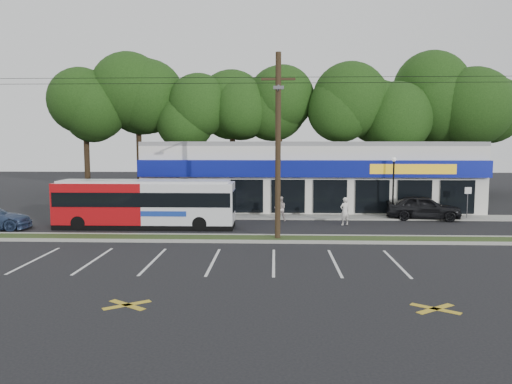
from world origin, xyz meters
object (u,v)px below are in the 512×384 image
object	(u,v)px
lamp_post	(393,180)
pedestrian_b	(280,209)
car_dark	(423,207)
pedestrian_a	(345,211)
utility_pole	(275,140)
sign_post	(468,197)
metrobus	(145,203)

from	to	relation	value
lamp_post	pedestrian_b	distance (m)	8.11
car_dark	pedestrian_a	bearing A→B (deg)	121.67
utility_pole	car_dark	distance (m)	13.48
sign_post	pedestrian_b	distance (m)	12.86
utility_pole	car_dark	size ratio (longest dim) A/B	10.10
pedestrian_b	utility_pole	bearing A→B (deg)	83.70
lamp_post	utility_pole	bearing A→B (deg)	-136.05
car_dark	pedestrian_b	distance (m)	9.84
lamp_post	metrobus	distance (m)	16.74
utility_pole	metrobus	bearing A→B (deg)	155.85
car_dark	sign_post	bearing A→B (deg)	-80.64
car_dark	pedestrian_b	world-z (taller)	car_dark
utility_pole	lamp_post	size ratio (longest dim) A/B	11.76
pedestrian_b	sign_post	bearing A→B (deg)	-178.29
sign_post	metrobus	world-z (taller)	metrobus
metrobus	utility_pole	bearing A→B (deg)	-24.37
lamp_post	pedestrian_a	distance (m)	4.96
metrobus	car_dark	bearing A→B (deg)	12.22
car_dark	pedestrian_b	bearing A→B (deg)	103.68
sign_post	car_dark	world-z (taller)	sign_post
utility_pole	car_dark	world-z (taller)	utility_pole
metrobus	car_dark	size ratio (longest dim) A/B	2.22
lamp_post	pedestrian_a	world-z (taller)	lamp_post
utility_pole	metrobus	world-z (taller)	utility_pole
metrobus	pedestrian_b	distance (m)	8.91
metrobus	pedestrian_b	xyz separation A→B (m)	(8.35, 3.02, -0.74)
lamp_post	pedestrian_b	xyz separation A→B (m)	(-7.79, -1.28, -1.84)
utility_pole	pedestrian_b	bearing A→B (deg)	86.72
car_dark	pedestrian_b	size ratio (longest dim) A/B	3.00
sign_post	pedestrian_a	size ratio (longest dim) A/B	1.25
sign_post	pedestrian_a	distance (m)	9.09
metrobus	pedestrian_a	xyz separation A→B (m)	(12.45, 1.50, -0.67)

